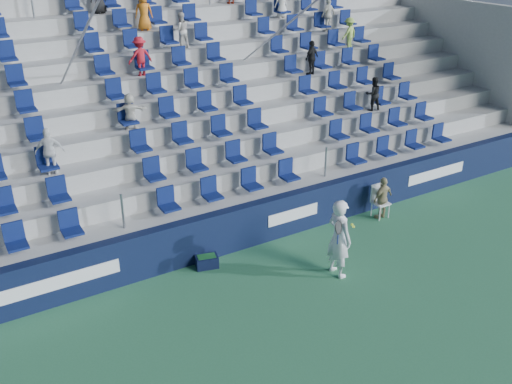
# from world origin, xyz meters

# --- Properties ---
(ground) EXTENTS (70.00, 70.00, 0.00)m
(ground) POSITION_xyz_m (0.00, 0.00, 0.00)
(ground) COLOR #317349
(ground) RESTS_ON ground
(sponsor_wall) EXTENTS (24.00, 0.32, 1.20)m
(sponsor_wall) POSITION_xyz_m (0.00, 3.15, 0.60)
(sponsor_wall) COLOR #0E1735
(sponsor_wall) RESTS_ON ground
(grandstand) EXTENTS (24.00, 8.17, 6.63)m
(grandstand) POSITION_xyz_m (-0.00, 8.24, 2.14)
(grandstand) COLOR #AAAAA5
(grandstand) RESTS_ON ground
(tennis_player) EXTENTS (0.69, 0.75, 2.01)m
(tennis_player) POSITION_xyz_m (1.33, 0.83, 1.00)
(tennis_player) COLOR white
(tennis_player) RESTS_ON ground
(line_judge_chair) EXTENTS (0.45, 0.46, 0.99)m
(line_judge_chair) POSITION_xyz_m (4.28, 2.65, 0.57)
(line_judge_chair) COLOR white
(line_judge_chair) RESTS_ON ground
(line_judge) EXTENTS (0.79, 0.43, 1.28)m
(line_judge) POSITION_xyz_m (4.28, 2.50, 0.64)
(line_judge) COLOR tan
(line_judge) RESTS_ON ground
(ball_bin) EXTENTS (0.62, 0.48, 0.31)m
(ball_bin) POSITION_xyz_m (-1.27, 2.75, 0.17)
(ball_bin) COLOR #0E1536
(ball_bin) RESTS_ON ground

